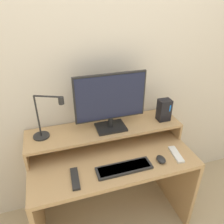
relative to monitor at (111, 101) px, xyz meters
name	(u,v)px	position (x,y,z in m)	size (l,w,h in m)	color
wall_back	(98,72)	(-0.04, 0.20, 0.16)	(6.00, 0.05, 2.50)	beige
desk	(111,174)	(-0.04, -0.14, -0.58)	(1.22, 0.62, 0.71)	tan
monitor_shelf	(105,130)	(-0.04, 0.02, -0.26)	(1.22, 0.30, 0.14)	tan
monitor	(111,101)	(0.00, 0.00, 0.00)	(0.54, 0.17, 0.44)	black
desk_lamp	(46,122)	(-0.48, 0.02, -0.11)	(0.25, 0.15, 0.34)	black
router_dock	(164,110)	(0.45, -0.01, -0.14)	(0.10, 0.08, 0.18)	black
keyboard	(124,168)	(0.00, -0.31, -0.37)	(0.39, 0.12, 0.02)	#282828
mouse	(161,159)	(0.28, -0.32, -0.36)	(0.06, 0.09, 0.04)	black
remote_control	(75,179)	(-0.34, -0.31, -0.37)	(0.06, 0.19, 0.02)	black
remote_secondary	(176,154)	(0.42, -0.29, -0.37)	(0.08, 0.19, 0.02)	white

